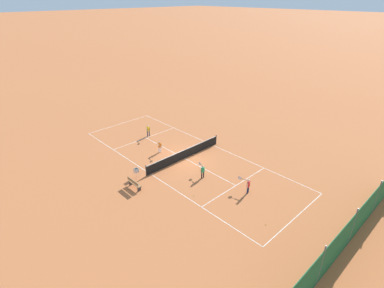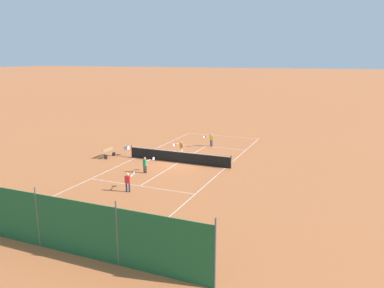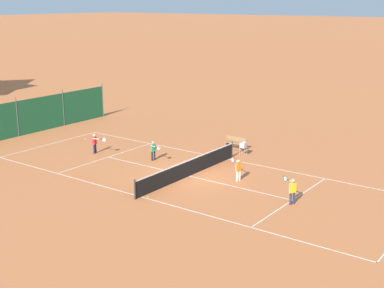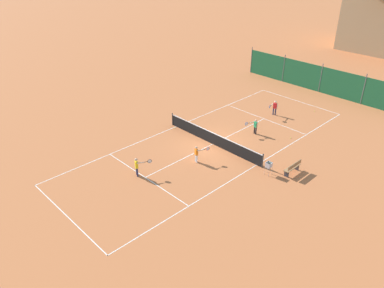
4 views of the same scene
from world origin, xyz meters
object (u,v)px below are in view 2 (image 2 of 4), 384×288
Objects in this scene: tennis_ball_near_corner at (225,166)px; player_near_service at (145,164)px; player_far_baseline at (128,181)px; player_far_service at (181,147)px; courtside_bench at (109,152)px; player_near_baseline at (211,139)px; tennis_net at (179,157)px; ball_hopper at (127,148)px; tennis_ball_by_net_left at (108,174)px; tennis_ball_alley_left at (70,204)px.

player_near_service is at bearing 37.34° from tennis_ball_near_corner.
player_near_service is 0.94× the size of player_far_baseline.
player_far_service is 5.49m from tennis_ball_near_corner.
courtside_bench is (5.38, 3.47, -0.26)m from player_far_service.
player_near_baseline reaches higher than player_far_baseline.
player_near_service reaches higher than tennis_net.
player_far_baseline is at bearing 104.02° from player_near_service.
player_far_baseline is 1.00× the size of player_near_baseline.
tennis_net is at bearing -107.74° from player_near_service.
ball_hopper is (9.26, -0.06, 0.62)m from tennis_ball_near_corner.
player_far_service is 4.89m from ball_hopper.
tennis_ball_by_net_left is at bearing 70.70° from player_near_baseline.
tennis_net is at bearing -125.41° from tennis_ball_by_net_left.
tennis_net is 139.09× the size of tennis_ball_alley_left.
tennis_net is 7.01× the size of player_near_baseline.
player_near_service is 1.38× the size of ball_hopper.
player_near_baseline is 19.84× the size of tennis_ball_near_corner.
ball_hopper is at bearing 46.98° from player_near_baseline.
player_far_service is 8.08m from tennis_ball_by_net_left.
ball_hopper reaches higher than tennis_ball_alley_left.
player_near_service is (1.15, 3.58, 0.22)m from tennis_net.
player_far_baseline is (-1.02, 4.08, 0.04)m from player_near_service.
tennis_ball_near_corner is (-3.46, 6.27, -0.73)m from player_near_baseline.
tennis_ball_near_corner is at bearing 154.83° from player_far_service.
player_far_baseline reaches higher than tennis_net.
tennis_ball_alley_left is 11.66m from ball_hopper.
player_near_baseline is at bearing -99.21° from player_near_service.
tennis_ball_by_net_left is (4.06, 11.59, -0.73)m from player_near_baseline.
ball_hopper is (3.08, -11.23, 0.62)m from tennis_ball_alley_left.
ball_hopper is at bearing -130.76° from courtside_bench.
tennis_ball_near_corner is 0.04× the size of courtside_bench.
tennis_ball_alley_left is at bearing 81.12° from player_near_baseline.
player_far_service reaches higher than tennis_net.
ball_hopper is at bearing -0.35° from tennis_ball_near_corner.
tennis_net reaches higher than tennis_ball_by_net_left.
tennis_ball_by_net_left is (2.59, 7.63, -0.68)m from player_far_service.
player_near_service is 5.73m from ball_hopper.
tennis_ball_near_corner is at bearing -118.96° from tennis_ball_alley_left.
courtside_bench is at bearing 6.40° from tennis_ball_near_corner.
player_far_service is 0.93× the size of player_near_baseline.
player_near_baseline reaches higher than tennis_ball_near_corner.
tennis_ball_alley_left and tennis_ball_near_corner have the same top height.
tennis_net is 7.66m from player_far_baseline.
ball_hopper is (1.75, -5.37, 0.62)m from tennis_ball_by_net_left.
tennis_net is 6.61m from player_near_baseline.
tennis_ball_by_net_left is (2.41, 1.42, -0.69)m from player_near_service.
player_near_baseline is at bearing -94.37° from tennis_net.
tennis_ball_by_net_left is 0.07× the size of ball_hopper.
player_far_service is at bearing -25.17° from tennis_ball_near_corner.
tennis_ball_near_corner is (-6.18, -11.17, 0.00)m from tennis_ball_alley_left.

